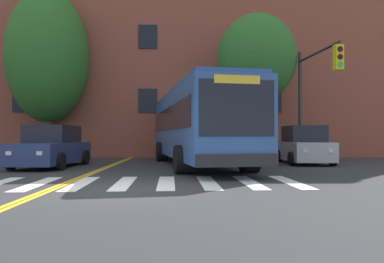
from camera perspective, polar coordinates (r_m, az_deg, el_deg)
name	(u,v)px	position (r m, az deg, el deg)	size (l,w,h in m)	color
ground_plane	(114,191)	(9.03, -11.73, -8.80)	(120.00, 120.00, 0.00)	#303033
crosswalk	(145,183)	(10.32, -7.14, -7.77)	(8.56, 3.42, 0.01)	white
lane_line_yellow_inner	(135,156)	(24.44, -8.72, -3.68)	(0.12, 36.00, 0.01)	gold
lane_line_yellow_outer	(137,156)	(24.42, -8.35, -3.68)	(0.12, 36.00, 0.01)	gold
city_bus	(195,124)	(16.42, 0.51, 1.09)	(4.47, 12.43, 3.24)	#2D5699
car_navy_near_lane	(52,148)	(16.48, -20.56, -2.37)	(2.26, 4.79, 1.71)	navy
car_silver_far_lane	(304,146)	(18.03, 16.66, -2.16)	(2.03, 3.89, 1.75)	#B7BABF
car_teal_behind_bus	(208,139)	(26.00, 2.49, -1.14)	(2.54, 4.96, 2.26)	#236B70
traffic_light_near_corner	(314,83)	(17.95, 18.16, 7.04)	(0.63, 4.06, 5.46)	#28282D
street_tree_curbside_large	(256,60)	(20.01, 9.80, 10.69)	(4.56, 4.45, 7.61)	brown
street_tree_curbside_small	(48,57)	(22.72, -21.12, 10.56)	(5.94, 6.07, 9.40)	#4C3D2D
building_facade	(153,55)	(25.86, -6.02, 11.49)	(36.72, 6.54, 13.46)	brown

